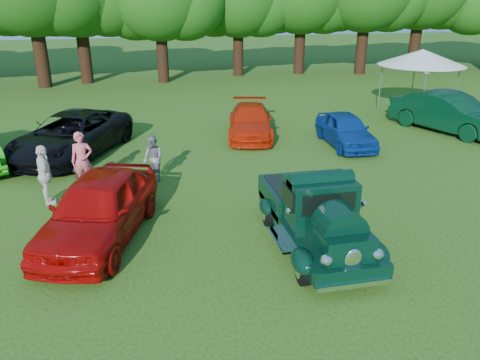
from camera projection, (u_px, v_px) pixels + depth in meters
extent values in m
plane|color=#1C4911|center=(259.00, 251.00, 11.03)|extent=(120.00, 120.00, 0.00)
cylinder|color=black|center=(304.00, 269.00, 9.67)|extent=(0.21, 0.71, 0.71)
cylinder|color=black|center=(374.00, 260.00, 9.98)|extent=(0.21, 0.71, 0.71)
cylinder|color=black|center=(269.00, 213.00, 12.14)|extent=(0.21, 0.71, 0.71)
cylinder|color=black|center=(326.00, 207.00, 12.46)|extent=(0.21, 0.71, 0.71)
cube|color=black|center=(315.00, 227.00, 11.08)|extent=(1.64, 4.30, 0.32)
cube|color=black|center=(339.00, 239.00, 9.76)|extent=(1.05, 1.39, 0.59)
cube|color=black|center=(319.00, 202.00, 10.70)|extent=(1.49, 1.10, 1.15)
cube|color=black|center=(329.00, 204.00, 10.15)|extent=(1.24, 0.06, 0.50)
cube|color=black|center=(298.00, 195.00, 12.17)|extent=(1.64, 1.96, 0.55)
cube|color=black|center=(299.00, 186.00, 12.07)|extent=(1.41, 1.72, 0.05)
ellipsoid|color=black|center=(303.00, 261.00, 9.60)|extent=(0.47, 0.82, 0.47)
ellipsoid|color=black|center=(376.00, 253.00, 9.92)|extent=(0.47, 0.82, 0.47)
ellipsoid|color=black|center=(267.00, 207.00, 12.07)|extent=(0.36, 0.69, 0.40)
ellipsoid|color=black|center=(328.00, 201.00, 12.40)|extent=(0.36, 0.69, 0.40)
ellipsoid|color=white|center=(353.00, 262.00, 9.16)|extent=(0.39, 0.12, 0.57)
sphere|color=white|center=(326.00, 260.00, 9.09)|extent=(0.27, 0.27, 0.27)
sphere|color=white|center=(377.00, 254.00, 9.30)|extent=(0.27, 0.27, 0.27)
cube|color=white|center=(354.00, 285.00, 9.19)|extent=(1.55, 0.11, 0.11)
cube|color=white|center=(286.00, 194.00, 13.20)|extent=(1.55, 0.11, 0.11)
imported|color=#980706|center=(99.00, 208.00, 11.35)|extent=(3.29, 5.10, 1.62)
imported|color=black|center=(72.00, 135.00, 17.31)|extent=(4.75, 6.24, 1.58)
imported|color=#BB1E06|center=(250.00, 121.00, 19.75)|extent=(2.72, 4.71, 1.29)
imported|color=navy|center=(346.00, 130.00, 18.51)|extent=(1.69, 3.86, 1.29)
imported|color=black|center=(449.00, 113.00, 20.33)|extent=(3.59, 5.41, 1.69)
imported|color=#CE5563|center=(82.00, 161.00, 14.31)|extent=(0.71, 0.53, 1.80)
imported|color=slate|center=(153.00, 159.00, 14.93)|extent=(0.86, 0.91, 1.50)
imported|color=silver|center=(45.00, 175.00, 13.21)|extent=(0.62, 1.09, 1.75)
cube|color=silver|center=(421.00, 66.00, 23.04)|extent=(3.70, 3.70, 0.11)
cone|color=silver|center=(422.00, 57.00, 22.88)|extent=(5.42, 5.42, 0.76)
cylinder|color=slate|center=(423.00, 98.00, 21.82)|extent=(0.06, 0.06, 2.29)
cylinder|color=slate|center=(380.00, 89.00, 23.82)|extent=(0.06, 0.06, 2.29)
cylinder|color=slate|center=(456.00, 92.00, 23.13)|extent=(0.06, 0.06, 2.29)
cylinder|color=slate|center=(413.00, 84.00, 25.13)|extent=(0.06, 0.06, 2.29)
cylinder|color=#321A10|center=(41.00, 53.00, 29.70)|extent=(0.85, 0.85, 4.27)
cylinder|color=#321A10|center=(84.00, 52.00, 31.18)|extent=(0.82, 0.82, 4.08)
cylinder|color=#321A10|center=(162.00, 54.00, 31.52)|extent=(0.74, 0.74, 3.71)
cylinder|color=#321A10|center=(238.00, 50.00, 34.22)|extent=(0.74, 0.74, 3.70)
cylinder|color=#321A10|center=(300.00, 47.00, 35.02)|extent=(0.78, 0.78, 3.91)
cylinder|color=#321A10|center=(362.00, 46.00, 34.83)|extent=(0.82, 0.82, 4.11)
cylinder|color=#321A10|center=(415.00, 43.00, 36.35)|extent=(0.84, 0.84, 4.21)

